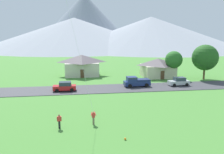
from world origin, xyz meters
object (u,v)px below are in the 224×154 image
object	(u,v)px
parked_car_red_west_end	(65,87)
watcher_person	(59,121)
pickup_truck_navy_west_side	(136,82)
house_left_center	(82,65)
house_leftmost	(158,67)
soccer_ball	(125,139)
tree_near_left	(205,58)
tree_center	(174,60)
parked_car_silver_mid_west	(179,82)

from	to	relation	value
parked_car_red_west_end	watcher_person	world-z (taller)	parked_car_red_west_end
pickup_truck_navy_west_side	house_left_center	bearing A→B (deg)	125.58
house_leftmost	house_left_center	world-z (taller)	house_left_center
house_leftmost	house_left_center	distance (m)	18.90
watcher_person	soccer_ball	world-z (taller)	watcher_person
tree_near_left	soccer_ball	size ratio (longest dim) A/B	33.43
parked_car_red_west_end	soccer_ball	size ratio (longest dim) A/B	17.51
tree_near_left	tree_center	bearing A→B (deg)	166.84
house_left_center	parked_car_silver_mid_west	xyz separation A→B (m)	(19.28, -15.00, -1.83)
parked_car_red_west_end	soccer_ball	xyz separation A→B (m)	(7.00, -22.03, -0.75)
tree_center	watcher_person	distance (m)	36.23
tree_center	pickup_truck_navy_west_side	size ratio (longest dim) A/B	1.23
parked_car_red_west_end	tree_near_left	bearing A→B (deg)	12.39
parked_car_red_west_end	watcher_person	distance (m)	17.90
house_leftmost	house_left_center	bearing A→B (deg)	165.39
tree_near_left	parked_car_silver_mid_west	distance (m)	11.14
house_leftmost	pickup_truck_navy_west_side	bearing A→B (deg)	-128.55
parked_car_silver_mid_west	house_leftmost	bearing A→B (deg)	95.56
house_left_center	parked_car_silver_mid_west	world-z (taller)	house_left_center
tree_center	pickup_truck_navy_west_side	world-z (taller)	tree_center
parked_car_red_west_end	pickup_truck_navy_west_side	xyz separation A→B (m)	(14.05, 1.60, 0.19)
house_leftmost	tree_center	xyz separation A→B (m)	(2.76, -2.92, 2.12)
house_leftmost	house_left_center	size ratio (longest dim) A/B	0.88
parked_car_red_west_end	parked_car_silver_mid_west	distance (m)	22.92
parked_car_silver_mid_west	pickup_truck_navy_west_side	size ratio (longest dim) A/B	0.81
watcher_person	house_leftmost	bearing A→B (deg)	53.42
house_leftmost	parked_car_red_west_end	distance (m)	24.74
tree_near_left	pickup_truck_navy_west_side	size ratio (longest dim) A/B	1.52
tree_near_left	house_leftmost	bearing A→B (deg)	154.79
tree_center	watcher_person	size ratio (longest dim) A/B	3.88
house_left_center	parked_car_silver_mid_west	distance (m)	24.49
house_left_center	pickup_truck_navy_west_side	world-z (taller)	house_left_center
house_leftmost	parked_car_silver_mid_west	bearing A→B (deg)	-84.44
pickup_truck_navy_west_side	tree_near_left	bearing A→B (deg)	16.97
pickup_truck_navy_west_side	parked_car_silver_mid_west	bearing A→B (deg)	-2.56
pickup_truck_navy_west_side	watcher_person	distance (m)	23.96
house_leftmost	watcher_person	distance (m)	36.56
tree_center	soccer_ball	size ratio (longest dim) A/B	27.06
parked_car_silver_mid_west	watcher_person	xyz separation A→B (m)	(-22.76, -19.10, 0.01)
soccer_ball	parked_car_red_west_end	bearing A→B (deg)	107.64
tree_near_left	watcher_person	bearing A→B (deg)	-141.65
parked_car_red_west_end	house_leftmost	bearing A→B (deg)	27.58
pickup_truck_navy_west_side	house_leftmost	bearing A→B (deg)	51.45
tree_center	parked_car_red_west_end	world-z (taller)	tree_center
parked_car_red_west_end	pickup_truck_navy_west_side	world-z (taller)	pickup_truck_navy_west_side
parked_car_red_west_end	pickup_truck_navy_west_side	distance (m)	14.15
pickup_truck_navy_west_side	watcher_person	xyz separation A→B (m)	(-13.93, -19.50, -0.18)
parked_car_red_west_end	parked_car_silver_mid_west	world-z (taller)	same
pickup_truck_navy_west_side	soccer_ball	xyz separation A→B (m)	(-7.05, -23.63, -0.94)
soccer_ball	watcher_person	bearing A→B (deg)	149.03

